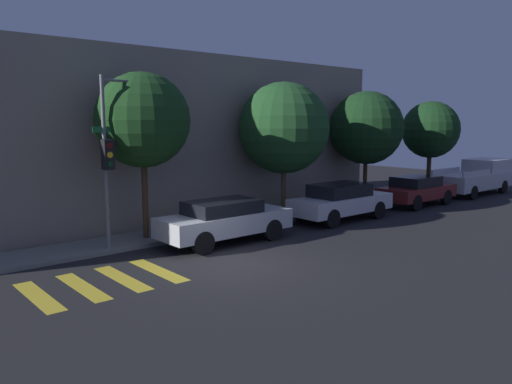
% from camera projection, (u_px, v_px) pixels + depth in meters
% --- Properties ---
extents(ground_plane, '(60.00, 60.00, 0.00)m').
position_uv_depth(ground_plane, '(228.00, 265.00, 14.13)').
color(ground_plane, black).
extents(sidewalk, '(26.00, 1.90, 0.14)m').
position_uv_depth(sidewalk, '(155.00, 237.00, 17.25)').
color(sidewalk, slate).
rests_on(sidewalk, ground).
extents(building_row, '(26.00, 6.00, 6.70)m').
position_uv_depth(building_row, '(99.00, 139.00, 20.06)').
color(building_row, gray).
rests_on(building_row, ground).
extents(crosswalk, '(3.59, 2.60, 0.00)m').
position_uv_depth(crosswalk, '(103.00, 282.00, 12.58)').
color(crosswalk, gold).
rests_on(crosswalk, ground).
extents(traffic_light_pole, '(2.63, 0.56, 5.40)m').
position_uv_depth(traffic_light_pole, '(121.00, 138.00, 15.22)').
color(traffic_light_pole, slate).
rests_on(traffic_light_pole, ground).
extents(sedan_near_corner, '(4.61, 1.74, 1.45)m').
position_uv_depth(sedan_near_corner, '(225.00, 220.00, 16.56)').
color(sedan_near_corner, '#B7BABF').
rests_on(sedan_near_corner, ground).
extents(sedan_middle, '(4.70, 1.76, 1.53)m').
position_uv_depth(sedan_middle, '(341.00, 201.00, 20.38)').
color(sedan_middle, silver).
rests_on(sedan_middle, ground).
extents(sedan_far_end, '(4.29, 1.81, 1.43)m').
position_uv_depth(sedan_far_end, '(417.00, 190.00, 24.00)').
color(sedan_far_end, maroon).
rests_on(sedan_far_end, ground).
extents(pickup_truck, '(5.78, 1.98, 1.90)m').
position_uv_depth(pickup_truck, '(477.00, 177.00, 27.88)').
color(pickup_truck, '#BCBCC1').
rests_on(pickup_truck, ground).
extents(tree_near_corner, '(3.13, 3.13, 5.64)m').
position_uv_depth(tree_near_corner, '(143.00, 120.00, 16.35)').
color(tree_near_corner, '#42301E').
rests_on(tree_near_corner, ground).
extents(tree_midblock, '(3.76, 3.76, 5.65)m').
position_uv_depth(tree_midblock, '(284.00, 128.00, 20.52)').
color(tree_midblock, brown).
rests_on(tree_midblock, ground).
extents(tree_far_end, '(3.53, 3.53, 5.49)m').
position_uv_depth(tree_far_end, '(367.00, 128.00, 24.08)').
color(tree_far_end, '#42301E').
rests_on(tree_far_end, ground).
extents(tree_behind_truck, '(3.16, 3.16, 5.16)m').
position_uv_depth(tree_behind_truck, '(431.00, 130.00, 27.85)').
color(tree_behind_truck, '#42301E').
rests_on(tree_behind_truck, ground).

